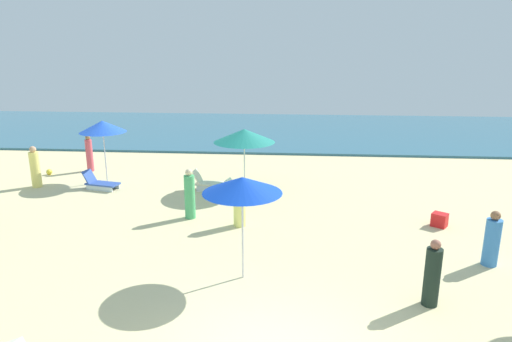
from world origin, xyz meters
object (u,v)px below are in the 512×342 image
object	(u,v)px
lounge_chair_1_0	(100,183)
lounge_chair_0_1	(243,193)
beachgoer_1	(89,154)
beachgoer_0	(240,205)
beachgoer_5	(35,168)
umbrella_1	(103,127)
cooler_box_2	(440,220)
umbrella_0	(244,136)
beachgoer_4	(190,195)
umbrella_5	(242,185)
beach_ball_0	(49,172)
beachgoer_2	(492,241)
beachgoer_3	(432,275)
lounge_chair_0_0	(209,183)

from	to	relation	value
lounge_chair_1_0	lounge_chair_0_1	bearing A→B (deg)	-85.12
lounge_chair_1_0	beachgoer_1	xyz separation A→B (m)	(-1.54, 2.62, 0.55)
beachgoer_0	beachgoer_5	xyz separation A→B (m)	(-8.73, 3.50, 0.08)
lounge_chair_0_1	beachgoer_0	size ratio (longest dim) A/B	1.02
umbrella_1	cooler_box_2	distance (m)	13.33
umbrella_0	cooler_box_2	bearing A→B (deg)	-26.57
beachgoer_4	cooler_box_2	distance (m)	8.14
umbrella_0	umbrella_5	world-z (taller)	umbrella_5
beachgoer_5	lounge_chair_1_0	bearing A→B (deg)	-31.37
umbrella_1	beachgoer_4	xyz separation A→B (m)	(4.42, -3.86, -1.57)
beach_ball_0	lounge_chair_0_1	bearing A→B (deg)	-16.26
umbrella_5	beachgoer_5	size ratio (longest dim) A/B	1.55
beach_ball_0	cooler_box_2	distance (m)	16.26
beachgoer_0	beachgoer_2	bearing A→B (deg)	170.45
umbrella_0	lounge_chair_1_0	bearing A→B (deg)	-176.64
beachgoer_5	umbrella_0	bearing A→B (deg)	-27.74
lounge_chair_0_1	umbrella_5	bearing A→B (deg)	-158.04
umbrella_0	lounge_chair_1_0	distance (m)	6.14
umbrella_0	beachgoer_2	world-z (taller)	umbrella_0
beachgoer_2	beachgoer_5	xyz separation A→B (m)	(-15.63, 5.68, 0.10)
beachgoer_5	beach_ball_0	xyz separation A→B (m)	(-0.42, 1.75, -0.66)
beachgoer_2	beachgoer_3	xyz separation A→B (m)	(-2.12, -2.10, 0.04)
beachgoer_1	beachgoer_2	world-z (taller)	beachgoer_1
beach_ball_0	beachgoer_5	bearing A→B (deg)	-76.60
beachgoer_5	beach_ball_0	distance (m)	1.92
umbrella_1	cooler_box_2	xyz separation A→B (m)	(12.54, -3.97, -2.15)
lounge_chair_1_0	beachgoer_2	bearing A→B (deg)	-100.94
beachgoer_1	cooler_box_2	world-z (taller)	beachgoer_1
umbrella_1	lounge_chair_1_0	world-z (taller)	umbrella_1
beachgoer_2	beach_ball_0	distance (m)	17.69
umbrella_1	cooler_box_2	world-z (taller)	umbrella_1
beachgoer_1	umbrella_5	bearing A→B (deg)	173.06
umbrella_0	beach_ball_0	size ratio (longest dim) A/B	9.64
lounge_chair_0_0	beachgoer_1	size ratio (longest dim) A/B	0.81
beachgoer_1	beachgoer_4	world-z (taller)	beachgoer_4
beachgoer_0	beachgoer_4	bearing A→B (deg)	-9.93
cooler_box_2	umbrella_0	bearing A→B (deg)	-171.97
lounge_chair_1_0	cooler_box_2	world-z (taller)	lounge_chair_1_0
beachgoer_1	lounge_chair_0_0	bearing A→B (deg)	-159.81
umbrella_0	umbrella_5	bearing A→B (deg)	-84.49
lounge_chair_0_1	beachgoer_3	size ratio (longest dim) A/B	1.00
umbrella_1	beachgoer_0	distance (m)	7.75
umbrella_5	beachgoer_0	world-z (taller)	umbrella_5
lounge_chair_0_0	beachgoer_5	bearing A→B (deg)	95.73
beachgoer_5	cooler_box_2	bearing A→B (deg)	-40.86
beachgoer_5	beach_ball_0	world-z (taller)	beachgoer_5
beachgoer_3	beachgoer_2	bearing A→B (deg)	147.90
umbrella_0	lounge_chair_0_1	xyz separation A→B (m)	(0.06, -1.12, -1.97)
beachgoer_1	beach_ball_0	bearing A→B (deg)	68.96
lounge_chair_0_1	beachgoer_2	distance (m)	8.55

